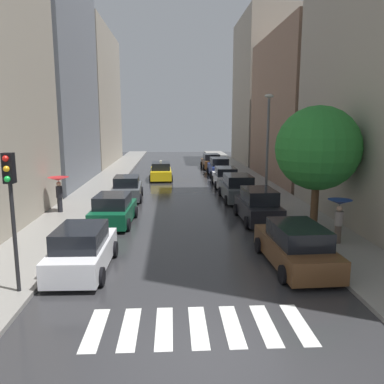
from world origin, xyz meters
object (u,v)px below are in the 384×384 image
Objects in this scene: parked_car_right_third at (237,188)px; parked_car_right_fifth at (219,167)px; street_tree_right at (318,148)px; traffic_light_left_corner at (11,192)px; taxi_midroad at (161,171)px; parked_car_right_nearest at (296,246)px; parked_car_right_sixth at (211,162)px; parked_car_right_second at (258,206)px; parked_car_left_second at (113,210)px; pedestrian_foreground at (59,185)px; lamp_post_right at (268,140)px; parked_car_left_third at (127,189)px; pedestrian_near_tree at (339,211)px; parked_car_left_nearest at (82,250)px; parked_car_right_fourth at (225,177)px.

parked_car_right_fifth is at bearing -1.27° from parked_car_right_third.
street_tree_right reaches higher than parked_car_right_third.
taxi_midroad is at bearing 81.11° from traffic_light_left_corner.
parked_car_right_nearest is 30.30m from parked_car_right_sixth.
parked_car_right_nearest is 12.33m from parked_car_right_third.
parked_car_right_fifth is 6.08m from taxi_midroad.
parked_car_right_second is 16.48m from taxi_midroad.
parked_car_left_second is 9.56m from parked_car_right_third.
pedestrian_foreground is 0.30× the size of lamp_post_right.
pedestrian_foreground is at bearing 138.48° from parked_car_left_third.
parked_car_left_third is at bearing 84.54° from parked_car_right_third.
parked_car_right_fifth is at bearing 58.15° from pedestrian_near_tree.
parked_car_right_second is at bearing -108.29° from lamp_post_right.
parked_car_right_sixth reaches higher than parked_car_left_nearest.
parked_car_right_third is 0.80× the size of street_tree_right.
parked_car_right_nearest is 0.82× the size of street_tree_right.
parked_car_right_fourth is 14.59m from pedestrian_foreground.
street_tree_right is at bearing 44.68° from pedestrian_foreground.
lamp_post_right is (11.00, 13.46, 0.84)m from traffic_light_left_corner.
parked_car_right_nearest is 1.02× the size of parked_car_right_third.
parked_car_left_second is at bearing 167.45° from street_tree_right.
parked_car_right_fourth is at bearing -56.76° from parked_car_left_third.
parked_car_right_second is 6.03m from lamp_post_right.
parked_car_left_second is 1.00× the size of parked_car_left_third.
street_tree_right is (10.05, 4.31, 3.31)m from parked_car_left_nearest.
parked_car_right_third is at bearing -1.81° from parked_car_right_nearest.
parked_car_right_sixth is at bearing 1.26° from parked_car_right_fifth.
pedestrian_near_tree is at bearing 37.96° from pedestrian_foreground.
lamp_post_right reaches higher than parked_car_right_third.
lamp_post_right is (1.58, -12.95, 3.28)m from parked_car_right_fifth.
parked_car_left_nearest is at bearing -156.82° from street_tree_right.
street_tree_right is 0.86× the size of lamp_post_right.
parked_car_right_fourth is 1.11× the size of traffic_light_left_corner.
parked_car_right_fourth is 2.50× the size of pedestrian_near_tree.
parked_car_right_nearest is 0.70× the size of lamp_post_right.
pedestrian_near_tree is 0.28× the size of lamp_post_right.
parked_car_right_fifth reaches higher than parked_car_right_second.
taxi_midroad is at bearing -4.78° from parked_car_left_nearest.
parked_car_left_third is 15.08m from parked_car_right_nearest.
parked_car_left_nearest reaches higher than parked_car_left_third.
street_tree_right reaches higher than parked_car_left_second.
parked_car_left_second is at bearing 119.35° from pedestrian_near_tree.
parked_car_left_nearest is 1.01× the size of parked_car_left_third.
parked_car_right_nearest reaches higher than parked_car_right_fourth.
parked_car_left_third is (-0.02, 6.54, 0.01)m from parked_car_left_second.
parked_car_left_nearest is at bearing 154.19° from pedestrian_near_tree.
parked_car_left_third is at bearing 0.29° from parked_car_left_nearest.
parked_car_right_third is at bearing -97.29° from parked_car_left_third.
parked_car_left_third is 15.31m from traffic_light_left_corner.
parked_car_right_nearest is 6.64m from parked_car_right_second.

